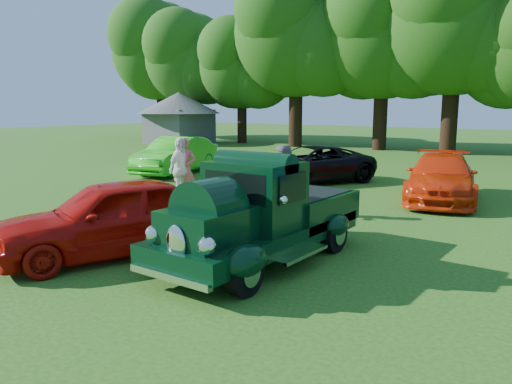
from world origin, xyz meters
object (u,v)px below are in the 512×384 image
Objects in this scene: spectator_pink at (185,169)px; spectator_grey at (285,180)px; back_car_lime at (176,155)px; spectator_white at (180,170)px; back_car_black at (309,164)px; hero_pickup at (262,218)px; back_car_orange at (441,178)px; gazebo at (179,112)px; red_convertible at (113,217)px.

spectator_pink is 3.64m from spectator_grey.
back_car_lime is 2.46× the size of spectator_pink.
spectator_grey is 0.96× the size of spectator_white.
spectator_grey is (2.36, -5.31, 0.24)m from back_car_black.
spectator_white is at bearing 148.80° from hero_pickup.
back_car_lime is at bearing 111.44° from spectator_pink.
spectator_pink is at bearing -158.92° from back_car_orange.
spectator_white is at bearing -157.28° from back_car_orange.
spectator_grey is (-1.82, 3.55, 0.12)m from hero_pickup.
spectator_grey is (8.29, -4.18, 0.15)m from back_car_lime.
gazebo reaches higher than hero_pickup.
back_car_lime is 6.48m from spectator_white.
spectator_white reaches higher than spectator_pink.
back_car_black is at bearing 50.18° from spectator_pink.
spectator_pink is at bearing -167.95° from spectator_grey.
hero_pickup is 2.92m from red_convertible.
back_car_black is at bearing -28.13° from spectator_white.
red_convertible is 2.28× the size of spectator_white.
spectator_pink reaches higher than spectator_grey.
gazebo is (-22.60, 20.40, 1.58)m from hero_pickup.
spectator_grey is at bearing 117.17° from hero_pickup.
spectator_grey is 26.78m from gazebo.
spectator_white reaches higher than back_car_lime.
red_convertible is 5.04m from spectator_grey.
back_car_lime reaches higher than back_car_orange.
spectator_white is at bearing -58.12° from back_car_lime.
hero_pickup is at bearing -42.07° from gazebo.
back_car_black is 1.03× the size of back_car_orange.
hero_pickup is at bearing -51.30° from spectator_grey.
back_car_orange is 0.76× the size of gazebo.
back_car_lime is at bearing -45.41° from gazebo.
gazebo is (-17.19, 17.12, 1.43)m from spectator_white.
spectator_grey is at bearing 103.25° from red_convertible.
back_car_orange is 7.99m from spectator_white.
red_convertible is (-2.54, -1.43, -0.06)m from hero_pickup.
gazebo reaches higher than red_convertible.
spectator_grey is at bearing -41.42° from back_car_lime.
red_convertible is at bearing -47.42° from gazebo.
gazebo reaches higher than back_car_orange.
hero_pickup is 6.33m from spectator_white.
spectator_white is 0.30× the size of gazebo.
hero_pickup is 0.99× the size of back_car_orange.
back_car_orange is at bearing 9.93° from spectator_pink.
gazebo is at bearing 137.93° from hero_pickup.
back_car_lime reaches higher than back_car_black.
back_car_lime is (-10.12, 7.74, -0.03)m from hero_pickup.
spectator_pink is (-1.28, -5.34, 0.27)m from back_car_black.
spectator_grey is at bearing -25.85° from spectator_pink.
back_car_orange is 5.37m from spectator_grey.
hero_pickup is 12.73m from back_car_lime.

